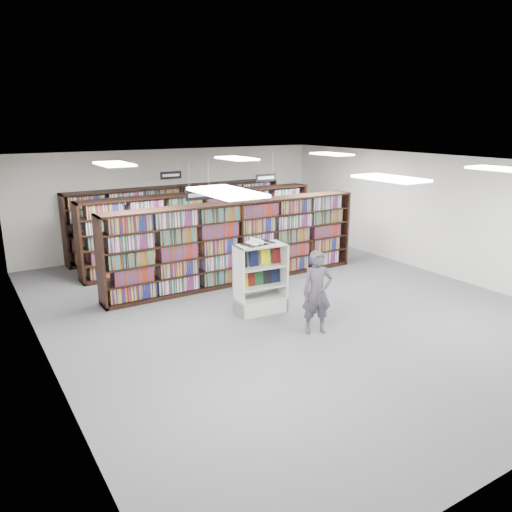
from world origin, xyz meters
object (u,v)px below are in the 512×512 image
endcap_display (260,290)px  shopper (317,292)px  bookshelf_row_near (237,243)px  open_book (258,242)px

endcap_display → shopper: 1.60m
bookshelf_row_near → shopper: (-0.25, -3.56, -0.22)m
shopper → open_book: bearing=124.9°
endcap_display → shopper: (0.36, -1.52, 0.33)m
endcap_display → open_book: size_ratio=2.09×
open_book → endcap_display: bearing=-61.9°
bookshelf_row_near → open_book: bookshelf_row_near is taller
open_book → shopper: shopper is taller
open_book → shopper: size_ratio=0.44×
shopper → endcap_display: bearing=124.1°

